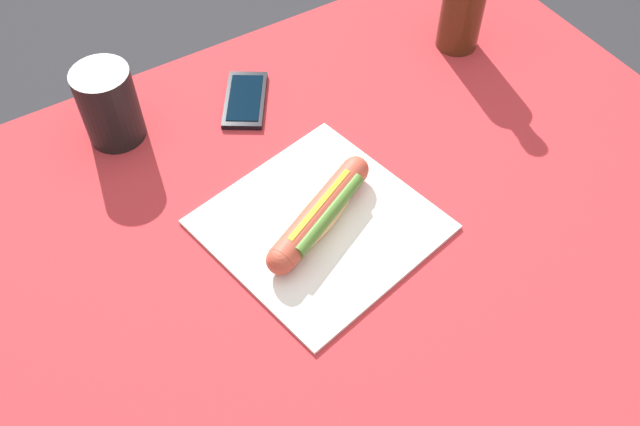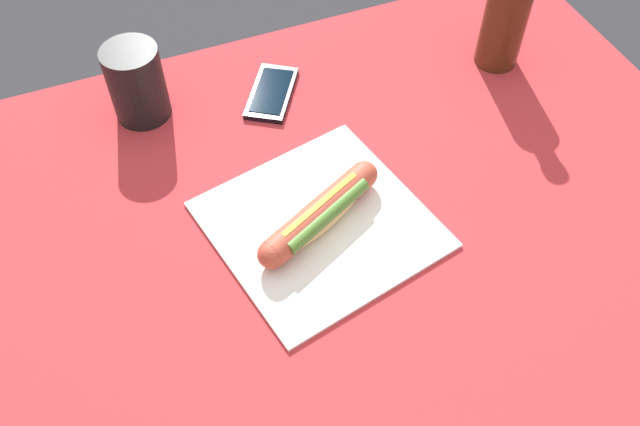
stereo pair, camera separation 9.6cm
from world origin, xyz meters
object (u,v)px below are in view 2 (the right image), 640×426
object	(u,v)px
drinking_cup	(137,83)
cell_phone	(272,93)
hot_dog	(321,214)
soda_bottle	(507,13)

from	to	relation	value
drinking_cup	cell_phone	bearing A→B (deg)	169.25
hot_dog	soda_bottle	bearing A→B (deg)	-152.25
cell_phone	soda_bottle	size ratio (longest dim) A/B	0.63
hot_dog	soda_bottle	distance (m)	0.49
soda_bottle	drinking_cup	distance (m)	0.62
hot_dog	cell_phone	xyz separation A→B (m)	(-0.03, -0.29, -0.02)
hot_dog	soda_bottle	size ratio (longest dim) A/B	0.92
hot_dog	cell_phone	bearing A→B (deg)	-95.60
hot_dog	drinking_cup	size ratio (longest dim) A/B	1.68
hot_dog	soda_bottle	xyz separation A→B (m)	(-0.43, -0.22, 0.07)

